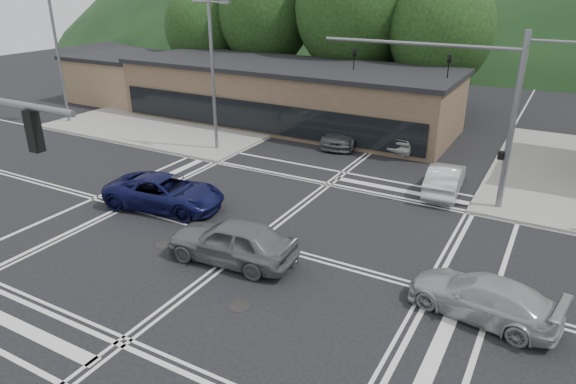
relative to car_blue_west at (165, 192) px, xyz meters
The scene contains 19 objects.
ground 5.52m from the car_blue_west, ahead, with size 120.00×120.00×0.00m, color black.
sidewalk_nw 17.12m from the car_blue_west, 124.12° to the left, with size 16.00×16.00×0.15m, color gray.
commercial_row 16.41m from the car_blue_west, 99.12° to the left, with size 24.00×8.00×4.00m, color brown.
commercial_nw 24.66m from the car_blue_west, 139.01° to the left, with size 8.00×7.00×3.60m, color #846B4F.
hill_north 89.33m from the car_blue_west, 86.53° to the left, with size 252.00×126.00×140.00m, color black.
tree_n_a 25.51m from the car_blue_west, 110.36° to the left, with size 8.00×8.00×11.75m.
tree_n_b 24.21m from the car_blue_west, 91.47° to the left, with size 9.00×9.00×12.98m.
tree_n_c 24.70m from the car_blue_west, 74.54° to the left, with size 7.60×7.60×10.87m.
tree_n_d 27.01m from the car_blue_west, 123.37° to the left, with size 6.80×6.80×9.76m.
tree_n_e 28.10m from the car_blue_west, 82.85° to the left, with size 8.40×8.40×11.98m.
streetlight_nw 9.70m from the car_blue_west, 110.40° to the left, with size 2.50×0.25×9.00m.
streetlight_w 18.93m from the car_blue_west, 153.73° to the left, with size 2.50×0.25×9.00m.
signal_mast_ne 15.01m from the car_blue_west, 30.79° to the left, with size 11.65×0.30×8.00m.
car_blue_west is the anchor object (origin of this frame).
car_grey_center 6.08m from the car_blue_west, 24.52° to the right, with size 2.00×4.98×1.70m, color slate.
car_silver_east 14.45m from the car_blue_west, ahead, with size 1.90×4.68×1.36m, color #A0A3A7.
car_queue_a 13.63m from the car_blue_west, 36.83° to the left, with size 1.54×4.41×1.45m, color silver.
car_queue_b 16.25m from the car_blue_west, 62.61° to the left, with size 2.01×4.99×1.70m, color silver.
car_northbound 13.86m from the car_blue_west, 76.49° to the left, with size 2.11×5.18×1.50m, color #525456.
Camera 1 is at (10.23, -15.50, 9.94)m, focal length 32.00 mm.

